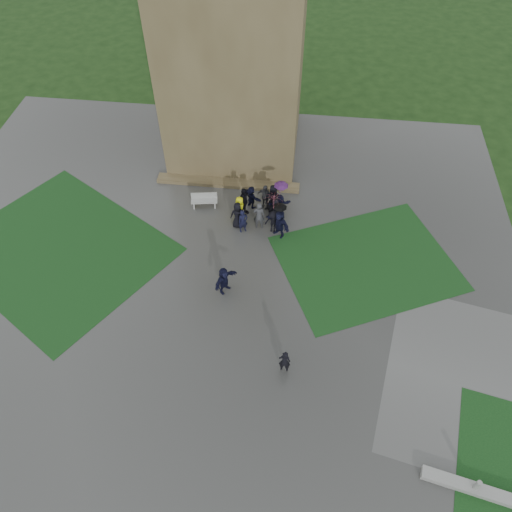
# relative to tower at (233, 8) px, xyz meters

# --- Properties ---
(ground) EXTENTS (120.00, 120.00, 0.00)m
(ground) POSITION_rel_tower_xyz_m (0.00, -15.00, -9.00)
(ground) COLOR black
(plaza) EXTENTS (34.00, 34.00, 0.02)m
(plaza) POSITION_rel_tower_xyz_m (0.00, -13.00, -8.99)
(plaza) COLOR #353633
(plaza) RESTS_ON ground
(lawn_inset_left) EXTENTS (14.10, 13.46, 0.01)m
(lawn_inset_left) POSITION_rel_tower_xyz_m (-8.50, -11.00, -8.97)
(lawn_inset_left) COLOR #123515
(lawn_inset_left) RESTS_ON plaza
(lawn_inset_right) EXTENTS (11.12, 10.15, 0.01)m
(lawn_inset_right) POSITION_rel_tower_xyz_m (8.50, -10.00, -8.97)
(lawn_inset_right) COLOR #123515
(lawn_inset_right) RESTS_ON plaza
(tower) EXTENTS (8.00, 8.00, 18.00)m
(tower) POSITION_rel_tower_xyz_m (0.00, 0.00, 0.00)
(tower) COLOR brown
(tower) RESTS_ON ground
(tower_plinth) EXTENTS (9.00, 0.80, 0.22)m
(tower_plinth) POSITION_rel_tower_xyz_m (0.00, -4.40, -8.87)
(tower_plinth) COLOR brown
(tower_plinth) RESTS_ON plaza
(bench) EXTENTS (1.62, 0.73, 0.91)m
(bench) POSITION_rel_tower_xyz_m (-1.10, -6.52, -8.51)
(bench) COLOR #A4A5A1
(bench) RESTS_ON plaza
(visitor_cluster) EXTENTS (3.74, 3.61, 2.72)m
(visitor_cluster) POSITION_rel_tower_xyz_m (2.58, -7.37, -7.93)
(visitor_cluster) COLOR black
(visitor_cluster) RESTS_ON plaza
(pedestrian_mid) EXTENTS (1.31, 1.60, 1.67)m
(pedestrian_mid) POSITION_rel_tower_xyz_m (1.09, -12.70, -8.15)
(pedestrian_mid) COLOR black
(pedestrian_mid) RESTS_ON plaza
(pedestrian_near) EXTENTS (0.55, 0.38, 1.47)m
(pedestrian_near) POSITION_rel_tower_xyz_m (4.51, -16.92, -8.24)
(pedestrian_near) COLOR black
(pedestrian_near) RESTS_ON plaza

